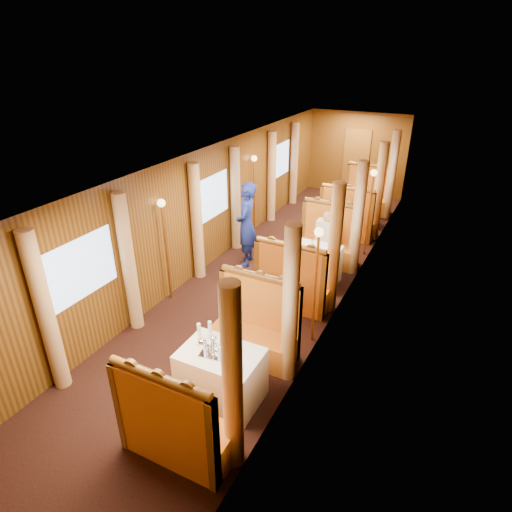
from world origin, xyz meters
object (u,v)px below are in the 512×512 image
Objects in this scene: banquette_mid_fwd at (292,286)px; banquette_far_aft at (366,197)px; rose_vase_far at (361,189)px; banquette_near_fwd at (175,428)px; passenger at (326,234)px; table_mid at (312,265)px; teapot_back at (214,343)px; table_near at (221,375)px; tea_tray at (214,353)px; banquette_near_aft at (256,331)px; fruit_plate at (235,364)px; steward at (246,225)px; teapot_left at (203,347)px; banquette_mid_aft at (328,244)px; rose_vase_mid at (312,239)px; teapot_right at (217,354)px; table_far at (357,210)px; banquette_far_fwd at (347,221)px.

banquette_mid_fwd is 5.53m from banquette_far_aft.
banquette_mid_fwd is at bearing -90.43° from rose_vase_far.
banquette_near_fwd is 1.76× the size of passenger.
teapot_back reaches higher than table_mid.
tea_tray reaches higher than table_near.
table_mid is at bearing 90.00° from banquette_near_aft.
banquette_near_fwd reaches higher than fruit_plate.
banquette_near_fwd is at bearing 1.42° from steward.
fruit_plate is (0.29, -1.14, 0.35)m from banquette_near_aft.
rose_vase_far is 2.75m from passenger.
tea_tray is 0.36m from fruit_plate.
tea_tray is 0.94× the size of rose_vase_far.
tea_tray is 0.19× the size of steward.
banquette_near_aft is 1.18m from teapot_left.
banquette_far_aft reaches higher than rose_vase_far.
teapot_left is 1.22× the size of teapot_back.
table_mid is at bearing -90.00° from passenger.
fruit_plate reaches higher than table_mid.
banquette_far_aft is at bearing 90.00° from passenger.
teapot_back is 4.22m from passenger.
rose_vase_far is at bearing 138.50° from steward.
banquette_mid_fwd is 2.03m from banquette_mid_aft.
teapot_back is at bearing 4.51° from steward.
banquette_far_aft is at bearing 143.96° from steward.
teapot_left is 0.24× the size of passenger.
table_mid is 3.46m from teapot_back.
steward is (-1.39, 3.57, 0.09)m from teapot_back.
table_near is 0.58× the size of steward.
banquette_near_fwd is 5.53m from banquette_mid_aft.
teapot_left is at bearing 102.54° from banquette_near_fwd.
rose_vase_mid is 0.20× the size of steward.
tea_tray is at bearing 147.86° from teapot_right.
banquette_mid_aft is 1.76× the size of passenger.
banquette_mid_aft reaches higher than passenger.
passenger is (-0.00, 1.81, 0.32)m from banquette_mid_fwd.
rose_vase_mid is (-0.03, 2.50, 0.50)m from banquette_near_aft.
fruit_plate is at bearing -85.43° from table_mid.
teapot_left is 0.17m from teapot_back.
passenger is at bearing 88.15° from teapot_right.
banquette_mid_aft is 4.61m from teapot_left.
table_mid is at bearing 90.00° from banquette_mid_fwd.
banquette_near_aft is 1.00× the size of banquette_mid_fwd.
banquette_mid_fwd reaches higher than rose_vase_far.
rose_vase_mid is (-0.03, -3.48, 0.55)m from table_far.
table_mid is 0.78× the size of banquette_mid_aft.
banquette_far_fwd is 5.92× the size of fruit_plate.
fruit_plate is at bearing -86.43° from banquette_mid_aft.
teapot_right is 3.61m from rose_vase_mid.
teapot_back is 0.48m from fruit_plate.
banquette_mid_fwd is at bearing 88.58° from tea_tray.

